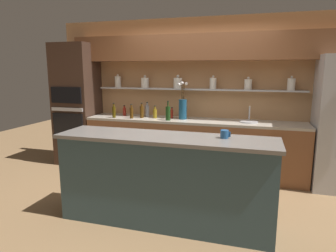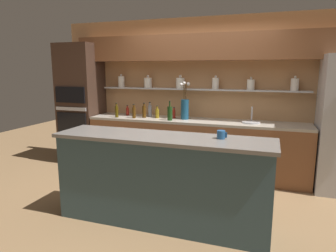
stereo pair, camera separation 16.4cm
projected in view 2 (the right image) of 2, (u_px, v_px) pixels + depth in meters
name	position (u px, v px, depth m)	size (l,w,h in m)	color
ground_plane	(175.00, 203.00, 3.94)	(12.00, 12.00, 0.00)	olive
back_wall_unit	(203.00, 81.00, 5.08)	(5.20, 0.44, 2.60)	tan
back_counter_unit	(194.00, 147.00, 5.03)	(3.62, 0.62, 0.92)	brown
island_counter	(162.00, 180.00, 3.37)	(2.44, 0.61, 1.02)	#334C56
oven_tower	(81.00, 104.00, 5.60)	(0.71, 0.64, 2.20)	#3D281E
flower_vase	(185.00, 107.00, 4.97)	(0.16, 0.16, 0.63)	navy
sink_fixture	(251.00, 121.00, 4.66)	(0.28, 0.28, 0.25)	#B7B7BC
bottle_sauce_0	(174.00, 113.00, 5.10)	(0.05, 0.05, 0.19)	maroon
bottle_sauce_1	(128.00, 111.00, 5.42)	(0.06, 0.06, 0.19)	maroon
bottle_spirit_2	(150.00, 111.00, 5.26)	(0.06, 0.06, 0.26)	gray
bottle_spirit_3	(144.00, 111.00, 5.15)	(0.06, 0.06, 0.26)	#4C2D0C
bottle_oil_4	(157.00, 113.00, 5.12)	(0.07, 0.07, 0.22)	olive
bottle_oil_5	(117.00, 111.00, 5.18)	(0.06, 0.06, 0.26)	#47380A
bottle_wine_6	(170.00, 113.00, 4.87)	(0.08, 0.08, 0.32)	#193814
bottle_spirit_7	(134.00, 112.00, 5.10)	(0.06, 0.06, 0.24)	#4C2D0C
coffee_mug	(221.00, 135.00, 3.14)	(0.11, 0.09, 0.09)	#235184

